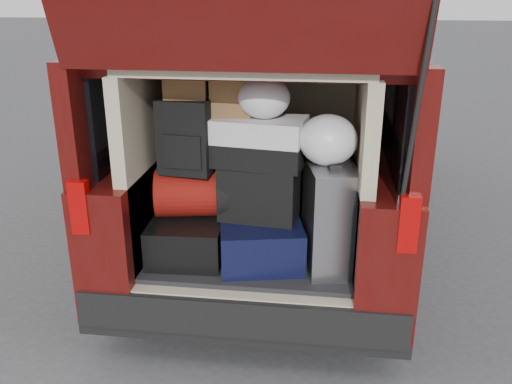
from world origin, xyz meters
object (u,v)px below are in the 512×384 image
Objects in this scene: navy_hardshell at (260,238)px; backpack at (186,137)px; black_hardshell at (190,234)px; silver_roller at (330,218)px; red_duffel at (193,193)px; twotone_duffel at (251,141)px; black_soft_case at (259,192)px.

backpack reaches higher than navy_hardshell.
black_hardshell is 0.64m from backpack.
navy_hardshell is 0.93× the size of silver_roller.
twotone_duffel is (0.36, 0.02, 0.34)m from red_duffel.
backpack is at bearing -161.88° from twotone_duffel.
black_soft_case reaches higher than red_duffel.
twotone_duffel is (0.38, 0.05, 0.61)m from black_hardshell.
backpack is at bearing -170.18° from black_soft_case.
black_hardshell is 1.35× the size of black_soft_case.
navy_hardshell reaches higher than black_hardshell.
navy_hardshell is at bearing -15.97° from red_duffel.
backpack is at bearing 164.36° from silver_roller.
twotone_duffel is (-0.05, 0.04, 0.31)m from black_soft_case.
twotone_duffel reaches higher than navy_hardshell.
silver_roller is at bearing -20.78° from navy_hardshell.
silver_roller is at bearing -8.05° from black_hardshell.
navy_hardshell is at bearing -4.70° from black_hardshell.
backpack reaches higher than black_soft_case.
black_soft_case is at bearing -28.02° from twotone_duffel.
black_soft_case is 0.31m from twotone_duffel.
twotone_duffel is (0.38, 0.07, -0.03)m from backpack.
red_duffel is (0.02, 0.02, 0.27)m from black_hardshell.
silver_roller reaches higher than black_soft_case.
backpack is (-0.43, -0.03, 0.33)m from black_soft_case.
black_soft_case is at bearing 156.74° from silver_roller.
black_hardshell is 1.03× the size of navy_hardshell.
black_soft_case is at bearing -1.67° from black_hardshell.
red_duffel is at bearing -175.92° from black_soft_case.
navy_hardshell is (0.44, -0.02, 0.01)m from black_hardshell.
silver_roller is at bearing 2.47° from backpack.
black_soft_case is 0.55m from backpack.
silver_roller is 1.39× the size of black_soft_case.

